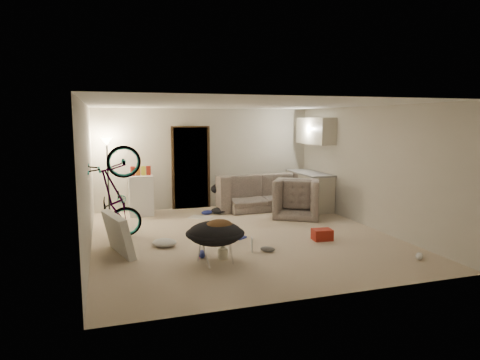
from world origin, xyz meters
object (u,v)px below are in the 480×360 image
object	(u,v)px
juicer	(223,252)
drink_case_a	(226,232)
kitchen_counter	(309,191)
floor_lamp	(107,160)
drink_case_b	(322,235)
saucer_chair	(215,239)
armchair	(298,202)
mini_fridge	(141,195)
sofa	(258,195)
bicycle	(116,215)
tv_box	(118,234)

from	to	relation	value
juicer	drink_case_a	bearing A→B (deg)	72.01
kitchen_counter	floor_lamp	bearing A→B (deg)	172.34
drink_case_b	saucer_chair	bearing A→B (deg)	-158.25
armchair	juicer	xyz separation A→B (m)	(-2.51, -2.49, -0.23)
mini_fridge	drink_case_b	size ratio (longest dim) A/B	2.65
sofa	juicer	bearing A→B (deg)	59.05
floor_lamp	saucer_chair	bearing A→B (deg)	-68.91
floor_lamp	sofa	world-z (taller)	floor_lamp
mini_fridge	sofa	bearing A→B (deg)	-0.55
kitchen_counter	saucer_chair	xyz separation A→B (m)	(-3.30, -3.32, -0.05)
sofa	saucer_chair	bearing A→B (deg)	58.09
kitchen_counter	drink_case_a	world-z (taller)	kitchen_counter
floor_lamp	juicer	world-z (taller)	floor_lamp
bicycle	juicer	bearing A→B (deg)	-137.41
mini_fridge	juicer	bearing A→B (deg)	-73.81
bicycle	saucer_chair	distance (m)	2.33
floor_lamp	armchair	size ratio (longest dim) A/B	1.78
tv_box	juicer	xyz separation A→B (m)	(1.60, -0.75, -0.24)
armchair	tv_box	xyz separation A→B (m)	(-4.11, -1.74, 0.01)
kitchen_counter	mini_fridge	bearing A→B (deg)	172.37
armchair	drink_case_b	distance (m)	2.08
kitchen_counter	juicer	size ratio (longest dim) A/B	6.19
juicer	drink_case_b	bearing A→B (deg)	13.04
floor_lamp	sofa	xyz separation A→B (m)	(3.62, -0.20, -0.97)
armchair	drink_case_b	xyz separation A→B (m)	(-0.46, -2.02, -0.23)
mini_fridge	tv_box	bearing A→B (deg)	-100.48
sofa	juicer	xyz separation A→B (m)	(-1.92, -3.60, -0.23)
saucer_chair	drink_case_a	bearing A→B (deg)	67.59
kitchen_counter	bicycle	size ratio (longest dim) A/B	0.84
kitchen_counter	bicycle	distance (m)	4.96
bicycle	juicer	size ratio (longest dim) A/B	7.41
bicycle	drink_case_a	distance (m)	2.07
drink_case_b	juicer	world-z (taller)	juicer
kitchen_counter	tv_box	size ratio (longest dim) A/B	1.45
floor_lamp	armchair	bearing A→B (deg)	-17.29
floor_lamp	tv_box	size ratio (longest dim) A/B	1.75
sofa	bicycle	size ratio (longest dim) A/B	1.27
floor_lamp	drink_case_b	distance (m)	5.15
bicycle	armchair	bearing A→B (deg)	-79.80
kitchen_counter	tv_box	bearing A→B (deg)	-153.08
sofa	drink_case_a	xyz separation A→B (m)	(-1.54, -2.44, -0.22)
floor_lamp	mini_fridge	world-z (taller)	floor_lamp
drink_case_a	saucer_chair	bearing A→B (deg)	-111.63
floor_lamp	tv_box	world-z (taller)	floor_lamp
sofa	juicer	size ratio (longest dim) A/B	9.42
tv_box	floor_lamp	bearing A→B (deg)	76.43
mini_fridge	drink_case_a	bearing A→B (deg)	-60.58
sofa	armchair	world-z (taller)	sofa
kitchen_counter	sofa	size ratio (longest dim) A/B	0.66
floor_lamp	kitchen_counter	world-z (taller)	floor_lamp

